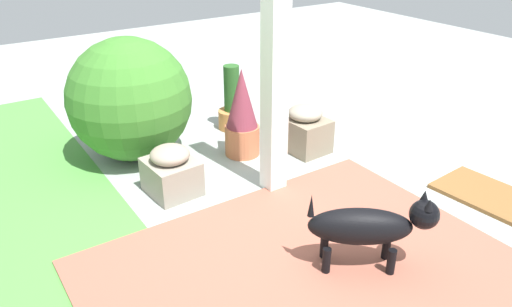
{
  "coord_description": "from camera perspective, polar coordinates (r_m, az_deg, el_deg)",
  "views": [
    {
      "loc": [
        -2.47,
        1.9,
        1.9
      ],
      "look_at": [
        0.22,
        0.11,
        0.29
      ],
      "focal_mm": 34.69,
      "sensor_mm": 36.0,
      "label": 1
    }
  ],
  "objects": [
    {
      "name": "porch_pillar",
      "position": [
        3.37,
        2.24,
        11.19
      ],
      "size": [
        0.15,
        0.15,
        2.03
      ],
      "primitive_type": "cube",
      "color": "white",
      "rests_on": "ground"
    },
    {
      "name": "ground_plane",
      "position": [
        3.65,
        3.35,
        -4.95
      ],
      "size": [
        12.0,
        12.0,
        0.0
      ],
      "primitive_type": "plane",
      "color": "#9CA49F"
    },
    {
      "name": "terracotta_pot_tall",
      "position": [
        4.68,
        -2.78,
        5.43
      ],
      "size": [
        0.26,
        0.26,
        0.62
      ],
      "color": "#C67A40",
      "rests_on": "ground"
    },
    {
      "name": "terracotta_pot_spiky",
      "position": [
        4.11,
        -1.64,
        4.48
      ],
      "size": [
        0.29,
        0.29,
        0.76
      ],
      "color": "#C56A46",
      "rests_on": "ground"
    },
    {
      "name": "round_shrub",
      "position": [
        4.17,
        -14.34,
        6.07
      ],
      "size": [
        1.01,
        1.01,
        1.01
      ],
      "primitive_type": "sphere",
      "color": "#3A772A",
      "rests_on": "ground"
    },
    {
      "name": "doormat",
      "position": [
        4.02,
        25.05,
        -4.27
      ],
      "size": [
        0.72,
        0.52,
        0.03
      ],
      "primitive_type": "cube",
      "rotation": [
        0.0,
        0.0,
        0.08
      ],
      "color": "brown",
      "rests_on": "ground"
    },
    {
      "name": "brick_path",
      "position": [
        2.96,
        5.62,
        -13.35
      ],
      "size": [
        1.8,
        2.4,
        0.02
      ],
      "primitive_type": "cube",
      "color": "#A15A47",
      "rests_on": "ground"
    },
    {
      "name": "stone_planter_mid",
      "position": [
        3.66,
        -9.74,
        -2.05
      ],
      "size": [
        0.4,
        0.36,
        0.38
      ],
      "color": "gray",
      "rests_on": "ground"
    },
    {
      "name": "dog",
      "position": [
        2.89,
        12.95,
        -8.13
      ],
      "size": [
        0.54,
        0.66,
        0.5
      ],
      "color": "black",
      "rests_on": "ground"
    },
    {
      "name": "stone_planter_nearest",
      "position": [
        4.27,
        5.62,
        2.79
      ],
      "size": [
        0.42,
        0.34,
        0.41
      ],
      "color": "gray",
      "rests_on": "ground"
    }
  ]
}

